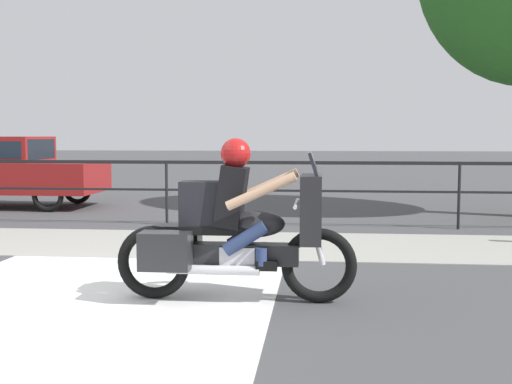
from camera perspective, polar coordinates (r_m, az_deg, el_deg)
name	(u,v)px	position (r m, az deg, el deg)	size (l,w,h in m)	color
ground_plane	(38,301)	(6.67, -18.78, -9.16)	(120.00, 120.00, 0.00)	#424244
sidewalk_band	(137,243)	(9.80, -10.54, -4.44)	(44.00, 2.40, 0.01)	#99968E
crosswalk_band	(79,307)	(6.31, -15.43, -9.86)	(3.61, 6.00, 0.01)	silver
fence_railing	(166,174)	(11.54, -7.97, 1.57)	(36.00, 0.05, 1.16)	black
motorcycle	(233,230)	(6.21, -2.02, -3.41)	(2.35, 0.76, 1.58)	black
parked_car	(2,167)	(15.44, -21.68, 2.09)	(4.27, 1.80, 1.58)	maroon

